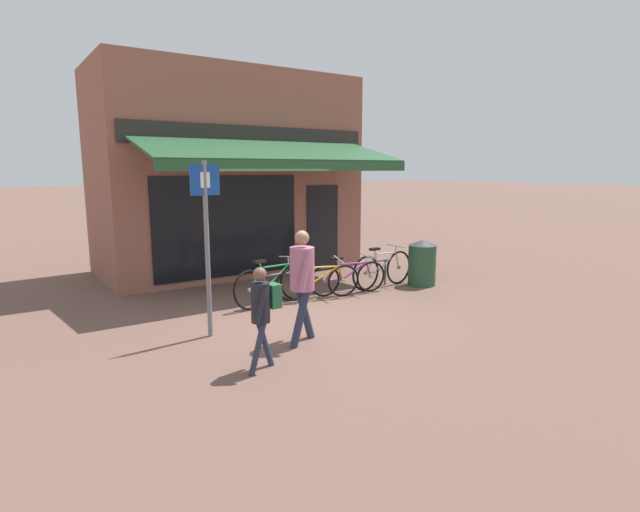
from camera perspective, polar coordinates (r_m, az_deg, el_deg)
ground_plane at (r=8.80m, az=-1.32°, el=-6.56°), size 160.00×160.00×0.00m
shop_front at (r=12.70m, az=-10.52°, el=9.20°), size 6.09×4.91×4.75m
bike_rack_rail at (r=9.97m, az=0.75°, el=-1.81°), size 3.21×0.04×0.57m
bicycle_green at (r=9.33m, az=-5.41°, el=-3.18°), size 1.79×0.61×0.88m
bicycle_orange at (r=9.64m, az=-0.24°, el=-2.91°), size 1.68×0.68×0.81m
bicycle_purple at (r=10.03m, az=3.21°, el=-2.44°), size 1.65×0.56×0.79m
bicycle_silver at (r=10.68m, az=7.15°, el=-1.50°), size 1.74×0.52×0.88m
pedestrian_adult at (r=7.11m, az=-2.05°, el=-2.20°), size 0.56×0.59×1.66m
pedestrian_child at (r=6.21m, az=-6.58°, el=-5.61°), size 0.48×0.39×1.33m
litter_bin at (r=11.02m, az=11.58°, el=-0.73°), size 0.61×0.61×1.00m
parking_sign at (r=7.47m, az=-12.83°, el=2.75°), size 0.44×0.07×2.62m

